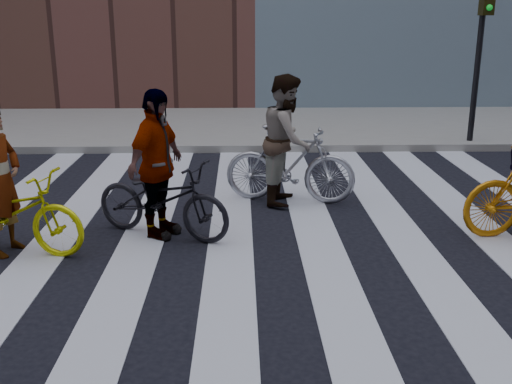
{
  "coord_description": "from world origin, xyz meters",
  "views": [
    {
      "loc": [
        -0.41,
        -6.83,
        2.73
      ],
      "look_at": [
        -0.23,
        0.3,
        0.59
      ],
      "focal_mm": 42.0,
      "sensor_mm": 36.0,
      "label": 1
    }
  ],
  "objects_px": {
    "traffic_signal": "(482,36)",
    "rider_left": "(0,181)",
    "bike_dark_rear": "(162,199)",
    "rider_rear": "(156,165)",
    "bike_yellow_left": "(8,212)",
    "rider_mid": "(287,140)",
    "bike_silver_mid": "(290,164)"
  },
  "relations": [
    {
      "from": "traffic_signal",
      "to": "bike_yellow_left",
      "type": "xyz_separation_m",
      "value": [
        -7.53,
        -5.47,
        -1.78
      ]
    },
    {
      "from": "rider_left",
      "to": "rider_mid",
      "type": "distance_m",
      "value": 3.93
    },
    {
      "from": "traffic_signal",
      "to": "rider_left",
      "type": "relative_size",
      "value": 1.89
    },
    {
      "from": "bike_yellow_left",
      "to": "rider_left",
      "type": "bearing_deg",
      "value": 103.4
    },
    {
      "from": "bike_yellow_left",
      "to": "rider_rear",
      "type": "height_order",
      "value": "rider_rear"
    },
    {
      "from": "traffic_signal",
      "to": "rider_rear",
      "type": "bearing_deg",
      "value": -139.67
    },
    {
      "from": "traffic_signal",
      "to": "rider_rear",
      "type": "xyz_separation_m",
      "value": [
        -5.86,
        -4.97,
        -1.35
      ]
    },
    {
      "from": "bike_yellow_left",
      "to": "rider_rear",
      "type": "distance_m",
      "value": 1.8
    },
    {
      "from": "traffic_signal",
      "to": "rider_rear",
      "type": "relative_size",
      "value": 1.78
    },
    {
      "from": "bike_silver_mid",
      "to": "bike_dark_rear",
      "type": "bearing_deg",
      "value": 141.73
    },
    {
      "from": "bike_yellow_left",
      "to": "bike_silver_mid",
      "type": "height_order",
      "value": "bike_silver_mid"
    },
    {
      "from": "rider_left",
      "to": "rider_rear",
      "type": "bearing_deg",
      "value": -60.48
    },
    {
      "from": "bike_silver_mid",
      "to": "rider_rear",
      "type": "relative_size",
      "value": 1.04
    },
    {
      "from": "rider_left",
      "to": "bike_silver_mid",
      "type": "bearing_deg",
      "value": -48.18
    },
    {
      "from": "rider_mid",
      "to": "rider_left",
      "type": "bearing_deg",
      "value": 131.48
    },
    {
      "from": "traffic_signal",
      "to": "rider_left",
      "type": "bearing_deg",
      "value": -144.19
    },
    {
      "from": "traffic_signal",
      "to": "rider_rear",
      "type": "height_order",
      "value": "traffic_signal"
    },
    {
      "from": "traffic_signal",
      "to": "bike_dark_rear",
      "type": "height_order",
      "value": "traffic_signal"
    },
    {
      "from": "traffic_signal",
      "to": "bike_silver_mid",
      "type": "xyz_separation_m",
      "value": [
        -4.09,
        -3.58,
        -1.7
      ]
    },
    {
      "from": "traffic_signal",
      "to": "rider_mid",
      "type": "height_order",
      "value": "traffic_signal"
    },
    {
      "from": "bike_yellow_left",
      "to": "bike_dark_rear",
      "type": "xyz_separation_m",
      "value": [
        1.73,
        0.5,
        -0.01
      ]
    },
    {
      "from": "traffic_signal",
      "to": "rider_left",
      "type": "distance_m",
      "value": 9.45
    },
    {
      "from": "bike_yellow_left",
      "to": "bike_dark_rear",
      "type": "bearing_deg",
      "value": -60.48
    },
    {
      "from": "bike_dark_rear",
      "to": "rider_rear",
      "type": "height_order",
      "value": "rider_rear"
    },
    {
      "from": "rider_mid",
      "to": "rider_rear",
      "type": "xyz_separation_m",
      "value": [
        -1.72,
        -1.39,
        -0.02
      ]
    },
    {
      "from": "bike_dark_rear",
      "to": "rider_left",
      "type": "bearing_deg",
      "value": 130.33
    },
    {
      "from": "rider_left",
      "to": "traffic_signal",
      "type": "bearing_deg",
      "value": -40.78
    },
    {
      "from": "rider_left",
      "to": "bike_dark_rear",
      "type": "bearing_deg",
      "value": -60.91
    },
    {
      "from": "rider_rear",
      "to": "bike_silver_mid",
      "type": "bearing_deg",
      "value": -27.14
    },
    {
      "from": "bike_dark_rear",
      "to": "rider_mid",
      "type": "relative_size",
      "value": 0.98
    },
    {
      "from": "rider_rear",
      "to": "traffic_signal",
      "type": "bearing_deg",
      "value": -25.02
    },
    {
      "from": "bike_silver_mid",
      "to": "traffic_signal",
      "type": "bearing_deg",
      "value": -36.07
    }
  ]
}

